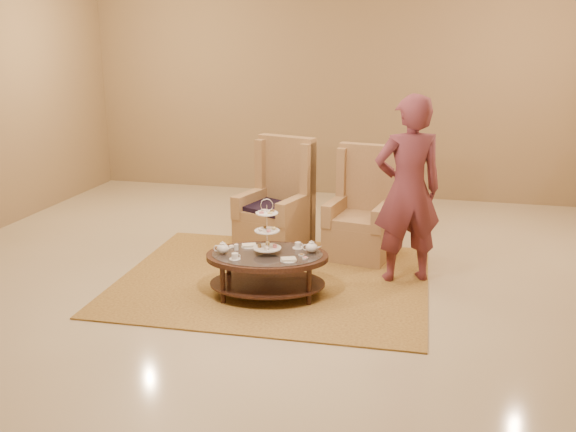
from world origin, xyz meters
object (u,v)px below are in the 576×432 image
(armchair_right, at_px, (362,220))
(person, at_px, (408,190))
(tea_table, at_px, (267,262))
(armchair_left, at_px, (278,213))

(armchair_right, distance_m, person, 0.97)
(tea_table, distance_m, armchair_left, 1.39)
(tea_table, bearing_deg, person, 19.66)
(armchair_left, height_order, person, person)
(tea_table, relative_size, person, 0.68)
(tea_table, relative_size, armchair_left, 0.99)
(armchair_right, relative_size, person, 0.66)
(tea_table, distance_m, armchair_right, 1.54)
(tea_table, height_order, person, person)
(armchair_right, height_order, person, person)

